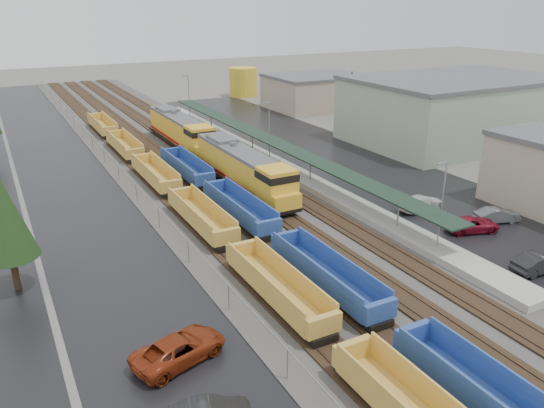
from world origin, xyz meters
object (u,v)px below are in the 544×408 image
at_px(well_string_yellow, 201,217).
at_px(parked_car_east_a, 540,262).
at_px(locomotive_trail, 181,131).
at_px(well_string_blue, 326,275).
at_px(locomotive_lead, 244,169).
at_px(parked_car_east_e, 497,215).
at_px(parked_car_east_c, 421,203).
at_px(parked_car_west_c, 179,349).
at_px(parked_car_east_b, 472,224).
at_px(storage_tank, 243,82).

bearing_deg(well_string_yellow, parked_car_east_a, -45.43).
height_order(locomotive_trail, well_string_blue, locomotive_trail).
xyz_separation_m(locomotive_lead, well_string_yellow, (-8.00, -7.49, -1.42)).
bearing_deg(parked_car_east_e, locomotive_trail, 40.28).
distance_m(locomotive_trail, parked_car_east_a, 50.52).
distance_m(well_string_blue, parked_car_east_c, 19.39).
distance_m(locomotive_lead, parked_car_west_c, 30.07).
bearing_deg(parked_car_east_e, parked_car_east_b, 113.47).
distance_m(storage_tank, parked_car_west_c, 93.83).
bearing_deg(storage_tank, parked_car_east_b, -99.87).
bearing_deg(well_string_yellow, parked_car_west_c, -114.86).
relative_size(well_string_yellow, parked_car_east_b, 20.41).
bearing_deg(well_string_yellow, locomotive_trail, 74.31).
height_order(parked_car_east_a, parked_car_east_b, parked_car_east_a).
bearing_deg(parked_car_east_e, locomotive_lead, 58.74).
bearing_deg(locomotive_lead, storage_tank, 64.83).
xyz_separation_m(locomotive_lead, parked_car_east_c, (13.30, -13.58, -1.79)).
xyz_separation_m(well_string_blue, parked_car_east_b, (17.67, 2.41, -0.44)).
xyz_separation_m(locomotive_lead, parked_car_west_c, (-16.23, -25.25, -1.73)).
height_order(locomotive_lead, parked_car_east_b, locomotive_lead).
bearing_deg(well_string_blue, parked_car_east_c, 26.83).
distance_m(locomotive_trail, well_string_yellow, 29.62).
height_order(parked_car_east_b, parked_car_east_c, parked_car_east_c).
distance_m(storage_tank, parked_car_east_e, 78.06).
xyz_separation_m(parked_car_east_a, parked_car_east_e, (5.16, 8.48, -0.08)).
height_order(parked_car_west_c, parked_car_east_b, parked_car_west_c).
distance_m(locomotive_lead, well_string_yellow, 11.05).
bearing_deg(locomotive_lead, parked_car_east_a, -66.46).
height_order(well_string_blue, parked_car_east_a, well_string_blue).
bearing_deg(locomotive_trail, well_string_blue, -95.27).
bearing_deg(parked_car_east_b, locomotive_lead, 52.45).
distance_m(locomotive_lead, locomotive_trail, 21.00).
relative_size(parked_car_east_b, parked_car_east_e, 1.14).
xyz_separation_m(well_string_yellow, storage_tank, (35.20, 65.38, 2.00)).
height_order(locomotive_trail, parked_car_west_c, locomotive_trail).
relative_size(parked_car_east_b, parked_car_east_c, 0.96).
relative_size(well_string_blue, parked_car_east_a, 15.23).
height_order(well_string_blue, parked_car_east_e, well_string_blue).
distance_m(parked_car_west_c, parked_car_east_c, 31.75).
height_order(locomotive_lead, storage_tank, storage_tank).
distance_m(locomotive_lead, storage_tank, 63.97).
distance_m(locomotive_lead, parked_car_east_c, 19.09).
relative_size(locomotive_trail, parked_car_east_c, 4.13).
relative_size(locomotive_trail, well_string_blue, 0.29).
distance_m(locomotive_trail, parked_car_west_c, 49.04).
bearing_deg(parked_car_east_c, parked_car_east_e, -149.99).
height_order(well_string_yellow, parked_car_east_e, well_string_yellow).
bearing_deg(parked_car_west_c, parked_car_east_a, -112.29).
xyz_separation_m(parked_car_east_a, parked_car_east_b, (1.47, 8.07, -0.11)).
height_order(locomotive_trail, parked_car_east_e, locomotive_trail).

